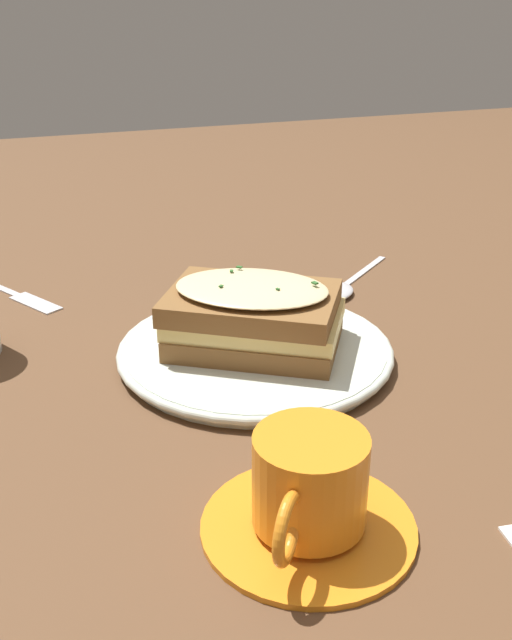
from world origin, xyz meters
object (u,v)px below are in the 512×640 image
dinner_plate (256,352)px  sandwich (254,316)px  spoon (336,289)px  teacup_with_saucer (309,495)px  fork (17,295)px

dinner_plate → sandwich: (0.00, 0.00, 0.04)m
dinner_plate → spoon: (0.13, -0.14, -0.00)m
dinner_plate → sandwich: bearing=56.2°
teacup_with_saucer → spoon: size_ratio=0.91×
sandwich → spoon: (0.13, -0.14, -0.04)m
fork → sandwich: bearing=100.0°
fork → spoon: 0.37m
teacup_with_saucer → spoon: (0.37, -0.19, -0.02)m
sandwich → fork: sandwich is taller
teacup_with_saucer → spoon: bearing=-169.3°
fork → spoon: size_ratio=1.08×
spoon → dinner_plate: bearing=92.3°
teacup_with_saucer → fork: bearing=-123.6°
fork → dinner_plate: bearing=100.1°
fork → teacup_with_saucer: bearing=77.4°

